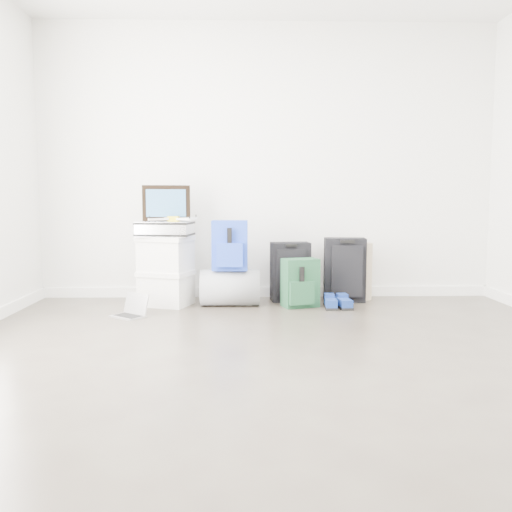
{
  "coord_description": "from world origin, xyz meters",
  "views": [
    {
      "loc": [
        -0.26,
        -2.92,
        0.98
      ],
      "look_at": [
        -0.12,
        1.9,
        0.48
      ],
      "focal_mm": 38.0,
      "sensor_mm": 36.0,
      "label": 1
    }
  ],
  "objects_px": {
    "carry_on": "(345,270)",
    "laptop": "(131,311)",
    "duffel_bag": "(230,288)",
    "large_suitcase": "(290,272)",
    "boxes_stack": "(166,271)",
    "briefcase": "(165,229)"
  },
  "relations": [
    {
      "from": "duffel_bag",
      "to": "carry_on",
      "type": "height_order",
      "value": "carry_on"
    },
    {
      "from": "large_suitcase",
      "to": "briefcase",
      "type": "bearing_deg",
      "value": -176.96
    },
    {
      "from": "boxes_stack",
      "to": "duffel_bag",
      "type": "distance_m",
      "value": 0.62
    },
    {
      "from": "large_suitcase",
      "to": "carry_on",
      "type": "bearing_deg",
      "value": -8.63
    },
    {
      "from": "boxes_stack",
      "to": "laptop",
      "type": "xyz_separation_m",
      "value": [
        -0.23,
        -0.48,
        -0.28
      ]
    },
    {
      "from": "boxes_stack",
      "to": "duffel_bag",
      "type": "relative_size",
      "value": 1.18
    },
    {
      "from": "duffel_bag",
      "to": "briefcase",
      "type": "bearing_deg",
      "value": 176.96
    },
    {
      "from": "large_suitcase",
      "to": "carry_on",
      "type": "xyz_separation_m",
      "value": [
        0.52,
        -0.03,
        0.02
      ]
    },
    {
      "from": "briefcase",
      "to": "duffel_bag",
      "type": "height_order",
      "value": "briefcase"
    },
    {
      "from": "duffel_bag",
      "to": "boxes_stack",
      "type": "bearing_deg",
      "value": 176.96
    },
    {
      "from": "duffel_bag",
      "to": "large_suitcase",
      "type": "height_order",
      "value": "large_suitcase"
    },
    {
      "from": "boxes_stack",
      "to": "carry_on",
      "type": "relative_size",
      "value": 1.05
    },
    {
      "from": "carry_on",
      "to": "laptop",
      "type": "relative_size",
      "value": 1.85
    },
    {
      "from": "briefcase",
      "to": "carry_on",
      "type": "height_order",
      "value": "briefcase"
    },
    {
      "from": "large_suitcase",
      "to": "laptop",
      "type": "xyz_separation_m",
      "value": [
        -1.4,
        -0.66,
        -0.24
      ]
    },
    {
      "from": "boxes_stack",
      "to": "duffel_bag",
      "type": "height_order",
      "value": "boxes_stack"
    },
    {
      "from": "duffel_bag",
      "to": "large_suitcase",
      "type": "xyz_separation_m",
      "value": [
        0.58,
        0.21,
        0.12
      ]
    },
    {
      "from": "duffel_bag",
      "to": "carry_on",
      "type": "relative_size",
      "value": 0.89
    },
    {
      "from": "briefcase",
      "to": "duffel_bag",
      "type": "bearing_deg",
      "value": 4.45
    },
    {
      "from": "boxes_stack",
      "to": "laptop",
      "type": "bearing_deg",
      "value": -95.4
    },
    {
      "from": "laptop",
      "to": "large_suitcase",
      "type": "bearing_deg",
      "value": 63.8
    },
    {
      "from": "carry_on",
      "to": "laptop",
      "type": "height_order",
      "value": "carry_on"
    }
  ]
}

